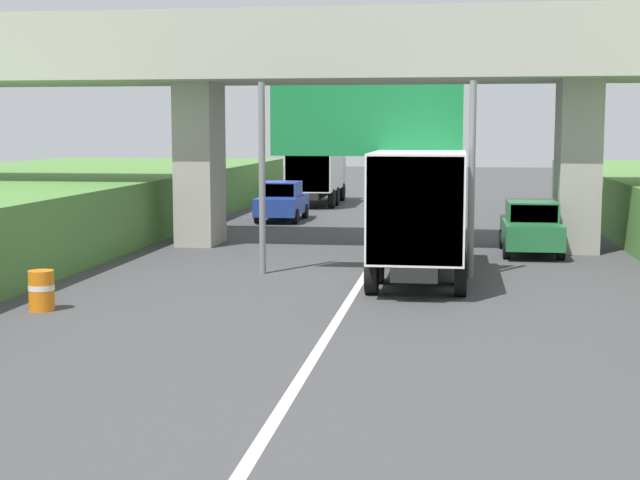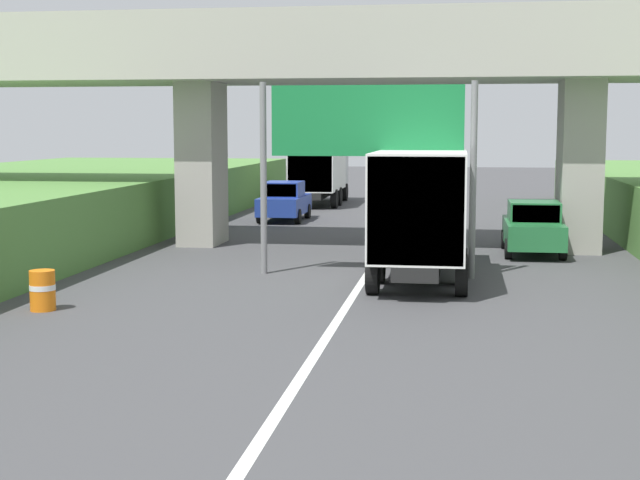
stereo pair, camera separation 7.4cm
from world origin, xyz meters
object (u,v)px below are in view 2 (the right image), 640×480
object	(u,v)px
car_green	(533,228)
construction_barrel_3	(43,290)
truck_white	(422,208)
car_blue	(284,201)
overhead_highway_sign	(367,133)
truck_silver	(320,168)

from	to	relation	value
car_green	construction_barrel_3	size ratio (longest dim) A/B	4.56
truck_white	car_blue	distance (m)	16.68
car_green	car_blue	world-z (taller)	same
truck_white	car_blue	xyz separation A→B (m)	(-6.59, 15.29, -1.08)
car_blue	car_green	bearing A→B (deg)	-43.98
overhead_highway_sign	truck_white	bearing A→B (deg)	-18.49
overhead_highway_sign	truck_white	world-z (taller)	overhead_highway_sign
car_green	construction_barrel_3	bearing A→B (deg)	-135.82
car_blue	construction_barrel_3	xyz separation A→B (m)	(-1.54, -20.72, -0.40)
truck_silver	car_green	xyz separation A→B (m)	(9.67, -18.51, -1.08)
overhead_highway_sign	truck_silver	xyz separation A→B (m)	(-4.82, 23.72, -1.96)
car_green	construction_barrel_3	world-z (taller)	car_green
truck_silver	truck_white	bearing A→B (deg)	-75.34
truck_silver	car_green	distance (m)	20.91
overhead_highway_sign	truck_silver	size ratio (longest dim) A/B	0.81
truck_silver	car_blue	bearing A→B (deg)	-91.58
truck_white	truck_silver	distance (m)	25.04
construction_barrel_3	car_green	bearing A→B (deg)	44.18
truck_white	construction_barrel_3	world-z (taller)	truck_white
overhead_highway_sign	construction_barrel_3	xyz separation A→B (m)	(-6.62, -5.93, -3.43)
truck_silver	car_green	world-z (taller)	truck_silver
truck_white	car_green	bearing A→B (deg)	59.74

